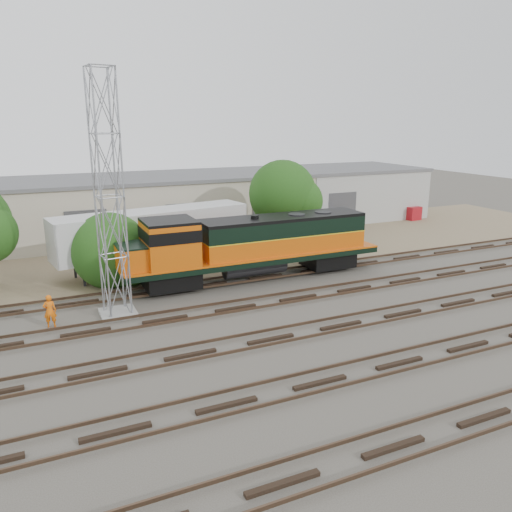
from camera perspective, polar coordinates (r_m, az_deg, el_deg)
name	(u,v)px	position (r m, az deg, el deg)	size (l,w,h in m)	color
ground	(246,319)	(26.78, -1.14, -7.17)	(140.00, 140.00, 0.00)	#47423A
dirt_strip	(172,253)	(40.31, -9.60, 0.38)	(80.00, 16.00, 0.02)	#726047
tracks	(271,339)	(24.25, 1.69, -9.46)	(80.00, 20.40, 0.28)	black
warehouse	(148,205)	(47.38, -12.21, 5.74)	(58.40, 10.40, 5.30)	#B8AF99
locomotive	(250,245)	(32.37, -0.64, 1.31)	(17.51, 3.07, 4.21)	black
signal_tower	(110,201)	(26.70, -16.39, 6.00)	(1.88, 1.88, 12.73)	gray
worker	(50,311)	(27.53, -22.50, -5.82)	(0.63, 0.41, 1.73)	orange
semi_trailer	(158,232)	(35.64, -11.13, 2.72)	(13.98, 5.08, 4.22)	silver
dumpster_blue	(324,224)	(47.64, 7.81, 3.66)	(1.60, 1.50, 1.50)	#151894
dumpster_red	(412,213)	(55.52, 17.40, 4.70)	(1.50, 1.40, 1.40)	maroon
tree_mid	(115,253)	(33.01, -15.83, 0.33)	(5.16, 4.91, 4.91)	#382619
tree_east	(287,196)	(39.93, 3.53, 6.89)	(5.63, 5.37, 7.24)	#382619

